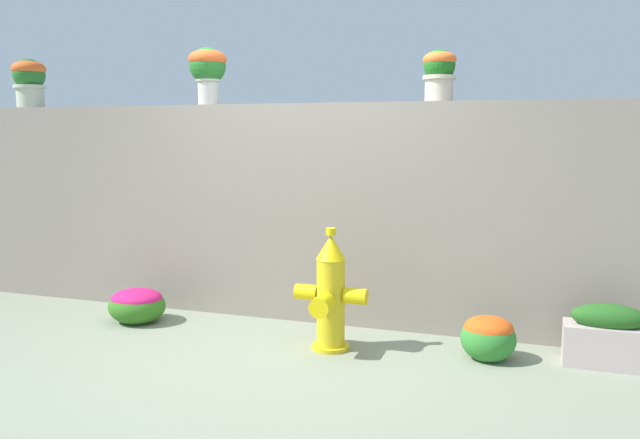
{
  "coord_description": "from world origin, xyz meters",
  "views": [
    {
      "loc": [
        1.72,
        -3.94,
        1.56
      ],
      "look_at": [
        0.11,
        0.89,
        0.87
      ],
      "focal_mm": 35.71,
      "sensor_mm": 36.0,
      "label": 1
    }
  ],
  "objects_px": {
    "potted_plant_0": "(29,79)",
    "potted_plant_2": "(439,71)",
    "flower_bush_left": "(137,304)",
    "fire_hydrant": "(330,295)",
    "flower_bush_right": "(488,336)",
    "potted_plant_1": "(208,67)",
    "planter_box": "(608,337)"
  },
  "relations": [
    {
      "from": "potted_plant_1",
      "to": "flower_bush_right",
      "type": "relative_size",
      "value": 1.29
    },
    {
      "from": "potted_plant_1",
      "to": "potted_plant_2",
      "type": "bearing_deg",
      "value": 0.4
    },
    {
      "from": "potted_plant_1",
      "to": "potted_plant_2",
      "type": "height_order",
      "value": "potted_plant_1"
    },
    {
      "from": "flower_bush_left",
      "to": "fire_hydrant",
      "type": "bearing_deg",
      "value": -4.67
    },
    {
      "from": "potted_plant_0",
      "to": "fire_hydrant",
      "type": "xyz_separation_m",
      "value": [
        3.29,
        -0.78,
        -1.68
      ]
    },
    {
      "from": "potted_plant_0",
      "to": "potted_plant_1",
      "type": "relative_size",
      "value": 0.96
    },
    {
      "from": "potted_plant_2",
      "to": "flower_bush_right",
      "type": "height_order",
      "value": "potted_plant_2"
    },
    {
      "from": "fire_hydrant",
      "to": "flower_bush_right",
      "type": "bearing_deg",
      "value": 7.56
    },
    {
      "from": "potted_plant_1",
      "to": "flower_bush_left",
      "type": "height_order",
      "value": "potted_plant_1"
    },
    {
      "from": "potted_plant_0",
      "to": "flower_bush_left",
      "type": "relative_size",
      "value": 0.98
    },
    {
      "from": "potted_plant_1",
      "to": "fire_hydrant",
      "type": "distance_m",
      "value": 2.3
    },
    {
      "from": "potted_plant_1",
      "to": "fire_hydrant",
      "type": "height_order",
      "value": "potted_plant_1"
    },
    {
      "from": "fire_hydrant",
      "to": "potted_plant_1",
      "type": "bearing_deg",
      "value": 151.07
    },
    {
      "from": "planter_box",
      "to": "potted_plant_0",
      "type": "bearing_deg",
      "value": 174.31
    },
    {
      "from": "potted_plant_0",
      "to": "fire_hydrant",
      "type": "height_order",
      "value": "potted_plant_0"
    },
    {
      "from": "potted_plant_2",
      "to": "fire_hydrant",
      "type": "distance_m",
      "value": 1.91
    },
    {
      "from": "potted_plant_2",
      "to": "planter_box",
      "type": "relative_size",
      "value": 0.71
    },
    {
      "from": "potted_plant_1",
      "to": "fire_hydrant",
      "type": "bearing_deg",
      "value": -28.93
    },
    {
      "from": "fire_hydrant",
      "to": "flower_bush_left",
      "type": "relative_size",
      "value": 1.85
    },
    {
      "from": "flower_bush_left",
      "to": "flower_bush_right",
      "type": "xyz_separation_m",
      "value": [
        2.84,
        0.01,
        0.02
      ]
    },
    {
      "from": "fire_hydrant",
      "to": "planter_box",
      "type": "relative_size",
      "value": 1.59
    },
    {
      "from": "flower_bush_right",
      "to": "fire_hydrant",
      "type": "bearing_deg",
      "value": -172.44
    },
    {
      "from": "flower_bush_left",
      "to": "potted_plant_0",
      "type": "bearing_deg",
      "value": 157.73
    },
    {
      "from": "fire_hydrant",
      "to": "potted_plant_0",
      "type": "bearing_deg",
      "value": 166.68
    },
    {
      "from": "potted_plant_1",
      "to": "planter_box",
      "type": "bearing_deg",
      "value": -8.46
    },
    {
      "from": "planter_box",
      "to": "potted_plant_1",
      "type": "bearing_deg",
      "value": 171.54
    },
    {
      "from": "potted_plant_2",
      "to": "fire_hydrant",
      "type": "relative_size",
      "value": 0.44
    },
    {
      "from": "potted_plant_2",
      "to": "potted_plant_1",
      "type": "bearing_deg",
      "value": -179.6
    },
    {
      "from": "flower_bush_left",
      "to": "flower_bush_right",
      "type": "relative_size",
      "value": 1.27
    },
    {
      "from": "planter_box",
      "to": "potted_plant_2",
      "type": "bearing_deg",
      "value": 158.29
    },
    {
      "from": "potted_plant_0",
      "to": "potted_plant_2",
      "type": "distance_m",
      "value": 3.92
    },
    {
      "from": "potted_plant_1",
      "to": "flower_bush_left",
      "type": "xyz_separation_m",
      "value": [
        -0.39,
        -0.6,
        -1.97
      ]
    }
  ]
}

